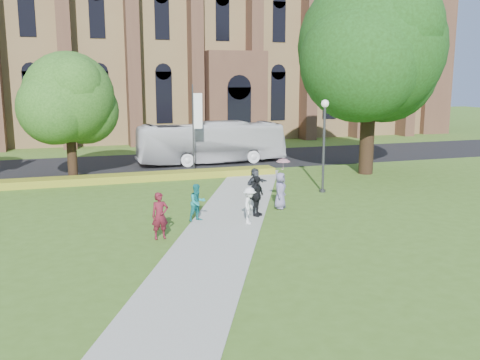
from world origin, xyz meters
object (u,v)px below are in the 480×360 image
object	(u,v)px
pedestrian_0	(160,216)
streetlamp	(324,135)
tour_coach	(211,143)
large_tree	(371,48)

from	to	relation	value
pedestrian_0	streetlamp	bearing A→B (deg)	24.17
streetlamp	tour_coach	size ratio (longest dim) A/B	0.47
streetlamp	tour_coach	distance (m)	12.59
streetlamp	tour_coach	xyz separation A→B (m)	(-3.34, 12.02, -1.71)
streetlamp	tour_coach	world-z (taller)	streetlamp
large_tree	pedestrian_0	world-z (taller)	large_tree
streetlamp	tour_coach	bearing A→B (deg)	105.53
large_tree	tour_coach	world-z (taller)	large_tree
streetlamp	large_tree	size ratio (longest dim) A/B	0.40
tour_coach	streetlamp	bearing A→B (deg)	-165.98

